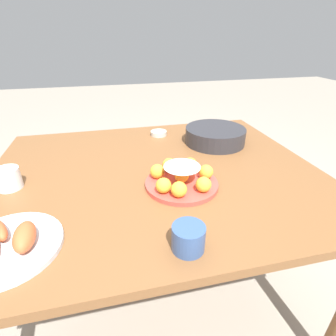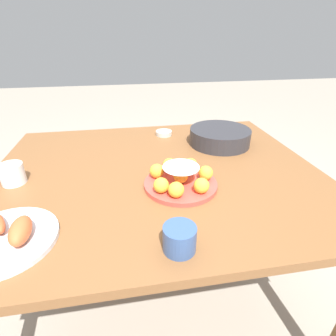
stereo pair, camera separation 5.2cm
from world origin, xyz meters
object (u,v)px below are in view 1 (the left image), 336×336
sauce_bowl (159,133)px  cup_far (8,179)px  cake_plate (181,178)px  dining_table (156,188)px  seafood_platter (6,243)px  cup_near (187,238)px  serving_bowl (215,135)px

sauce_bowl → cup_far: cup_far is taller
cake_plate → cup_far: cake_plate is taller
dining_table → seafood_platter: (-0.45, -0.33, 0.11)m
cake_plate → cup_near: bearing=-103.3°
serving_bowl → cup_far: size_ratio=3.46×
dining_table → serving_bowl: bearing=32.3°
seafood_platter → cup_near: 0.45m
dining_table → cup_near: cup_near is taller
seafood_platter → cup_far: cup_far is taller
cake_plate → seafood_platter: (-0.51, -0.20, -0.01)m
serving_bowl → seafood_platter: (-0.78, -0.55, -0.02)m
cup_near → seafood_platter: bearing=167.1°
cake_plate → serving_bowl: size_ratio=0.90×
serving_bowl → seafood_platter: size_ratio=1.07×
dining_table → sauce_bowl: 0.40m
cup_near → dining_table: bearing=89.5°
cake_plate → sauce_bowl: (0.02, 0.52, -0.02)m
seafood_platter → cake_plate: bearing=21.0°
cake_plate → serving_bowl: 0.44m
dining_table → cup_near: bearing=-90.5°
serving_bowl → cup_near: serving_bowl is taller
cake_plate → cup_far: size_ratio=3.12×
serving_bowl → cup_near: 0.73m
cake_plate → sauce_bowl: cake_plate is taller
dining_table → sauce_bowl: (0.09, 0.38, 0.10)m
cup_far → sauce_bowl: bearing=32.7°
cup_near → cup_far: cup_far is taller
cake_plate → seafood_platter: 0.55m
serving_bowl → sauce_bowl: size_ratio=3.44×
sauce_bowl → seafood_platter: bearing=-126.8°
cake_plate → sauce_bowl: size_ratio=3.11×
dining_table → cake_plate: (0.07, -0.14, 0.12)m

